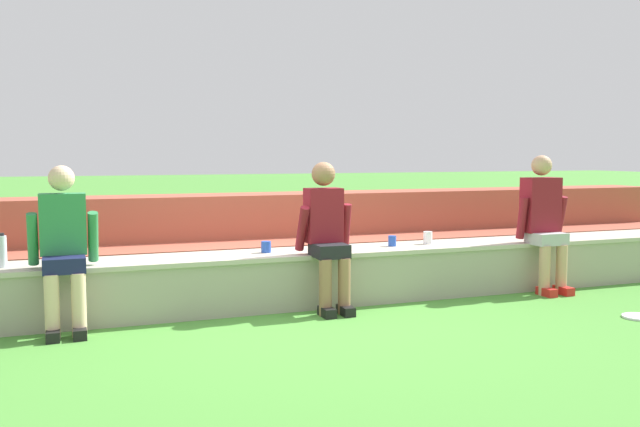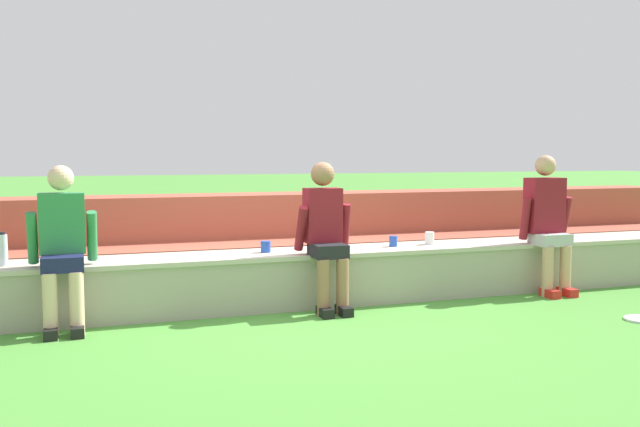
{
  "view_description": "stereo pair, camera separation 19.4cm",
  "coord_description": "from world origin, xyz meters",
  "px_view_note": "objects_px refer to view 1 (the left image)",
  "views": [
    {
      "loc": [
        -1.88,
        -5.68,
        1.4
      ],
      "look_at": [
        0.37,
        0.3,
        0.84
      ],
      "focal_mm": 38.54,
      "sensor_mm": 36.0,
      "label": 1
    },
    {
      "loc": [
        -1.7,
        -5.74,
        1.4
      ],
      "look_at": [
        0.37,
        0.3,
        0.84
      ],
      "focal_mm": 38.54,
      "sensor_mm": 36.0,
      "label": 2
    }
  ],
  "objects_px": {
    "plastic_cup_left_end": "(392,241)",
    "water_bottle_near_left": "(2,251)",
    "person_far_left": "(64,244)",
    "frisbee": "(639,317)",
    "person_center": "(544,219)",
    "person_left_of_center": "(327,232)",
    "plastic_cup_right_end": "(266,247)",
    "plastic_cup_middle": "(428,238)"
  },
  "relations": [
    {
      "from": "plastic_cup_right_end",
      "to": "person_center",
      "type": "bearing_deg",
      "value": -6.73
    },
    {
      "from": "plastic_cup_middle",
      "to": "person_left_of_center",
      "type": "bearing_deg",
      "value": -163.85
    },
    {
      "from": "plastic_cup_left_end",
      "to": "frisbee",
      "type": "distance_m",
      "value": 2.28
    },
    {
      "from": "plastic_cup_left_end",
      "to": "water_bottle_near_left",
      "type": "bearing_deg",
      "value": -179.38
    },
    {
      "from": "person_far_left",
      "to": "water_bottle_near_left",
      "type": "distance_m",
      "value": 0.53
    },
    {
      "from": "water_bottle_near_left",
      "to": "plastic_cup_right_end",
      "type": "relative_size",
      "value": 2.65
    },
    {
      "from": "person_center",
      "to": "plastic_cup_left_end",
      "type": "relative_size",
      "value": 13.53
    },
    {
      "from": "plastic_cup_left_end",
      "to": "plastic_cup_right_end",
      "type": "bearing_deg",
      "value": 179.43
    },
    {
      "from": "plastic_cup_middle",
      "to": "plastic_cup_right_end",
      "type": "bearing_deg",
      "value": -179.58
    },
    {
      "from": "plastic_cup_middle",
      "to": "frisbee",
      "type": "distance_m",
      "value": 2.04
    },
    {
      "from": "person_left_of_center",
      "to": "plastic_cup_middle",
      "type": "xyz_separation_m",
      "value": [
        1.22,
        0.35,
        -0.15
      ]
    },
    {
      "from": "person_left_of_center",
      "to": "plastic_cup_left_end",
      "type": "height_order",
      "value": "person_left_of_center"
    },
    {
      "from": "person_far_left",
      "to": "frisbee",
      "type": "xyz_separation_m",
      "value": [
        4.6,
        -1.25,
        -0.69
      ]
    },
    {
      "from": "person_far_left",
      "to": "plastic_cup_middle",
      "type": "xyz_separation_m",
      "value": [
        3.42,
        0.32,
        -0.14
      ]
    },
    {
      "from": "person_far_left",
      "to": "person_center",
      "type": "height_order",
      "value": "person_center"
    },
    {
      "from": "water_bottle_near_left",
      "to": "plastic_cup_middle",
      "type": "xyz_separation_m",
      "value": [
        3.88,
        0.06,
        -0.07
      ]
    },
    {
      "from": "plastic_cup_right_end",
      "to": "frisbee",
      "type": "bearing_deg",
      "value": -28.6
    },
    {
      "from": "water_bottle_near_left",
      "to": "plastic_cup_middle",
      "type": "bearing_deg",
      "value": 0.93
    },
    {
      "from": "plastic_cup_right_end",
      "to": "frisbee",
      "type": "height_order",
      "value": "plastic_cup_right_end"
    },
    {
      "from": "plastic_cup_middle",
      "to": "plastic_cup_right_end",
      "type": "xyz_separation_m",
      "value": [
        -1.69,
        -0.01,
        -0.01
      ]
    },
    {
      "from": "person_far_left",
      "to": "plastic_cup_left_end",
      "type": "distance_m",
      "value": 3.03
    },
    {
      "from": "person_left_of_center",
      "to": "plastic_cup_right_end",
      "type": "relative_size",
      "value": 12.83
    },
    {
      "from": "person_left_of_center",
      "to": "frisbee",
      "type": "bearing_deg",
      "value": -26.92
    },
    {
      "from": "person_center",
      "to": "plastic_cup_left_end",
      "type": "height_order",
      "value": "person_center"
    },
    {
      "from": "water_bottle_near_left",
      "to": "frisbee",
      "type": "xyz_separation_m",
      "value": [
        5.06,
        -1.51,
        -0.62
      ]
    },
    {
      "from": "person_left_of_center",
      "to": "plastic_cup_left_end",
      "type": "distance_m",
      "value": 0.89
    },
    {
      "from": "person_far_left",
      "to": "frisbee",
      "type": "relative_size",
      "value": 4.74
    },
    {
      "from": "person_far_left",
      "to": "water_bottle_near_left",
      "type": "xyz_separation_m",
      "value": [
        -0.46,
        0.26,
        -0.07
      ]
    },
    {
      "from": "plastic_cup_left_end",
      "to": "plastic_cup_right_end",
      "type": "height_order",
      "value": "plastic_cup_right_end"
    },
    {
      "from": "person_far_left",
      "to": "person_center",
      "type": "xyz_separation_m",
      "value": [
        4.56,
        -0.02,
        0.04
      ]
    },
    {
      "from": "water_bottle_near_left",
      "to": "plastic_cup_right_end",
      "type": "height_order",
      "value": "water_bottle_near_left"
    },
    {
      "from": "plastic_cup_left_end",
      "to": "person_far_left",
      "type": "bearing_deg",
      "value": -174.33
    },
    {
      "from": "person_far_left",
      "to": "plastic_cup_right_end",
      "type": "height_order",
      "value": "person_far_left"
    },
    {
      "from": "person_far_left",
      "to": "person_center",
      "type": "relative_size",
      "value": 0.95
    },
    {
      "from": "person_left_of_center",
      "to": "plastic_cup_right_end",
      "type": "xyz_separation_m",
      "value": [
        -0.46,
        0.34,
        -0.16
      ]
    },
    {
      "from": "person_far_left",
      "to": "frisbee",
      "type": "bearing_deg",
      "value": -15.19
    },
    {
      "from": "person_center",
      "to": "water_bottle_near_left",
      "type": "relative_size",
      "value": 5.05
    },
    {
      "from": "frisbee",
      "to": "person_left_of_center",
      "type": "bearing_deg",
      "value": 153.08
    },
    {
      "from": "person_left_of_center",
      "to": "water_bottle_near_left",
      "type": "bearing_deg",
      "value": 173.74
    },
    {
      "from": "water_bottle_near_left",
      "to": "frisbee",
      "type": "relative_size",
      "value": 0.99
    },
    {
      "from": "plastic_cup_right_end",
      "to": "frisbee",
      "type": "relative_size",
      "value": 0.37
    },
    {
      "from": "water_bottle_near_left",
      "to": "plastic_cup_right_end",
      "type": "xyz_separation_m",
      "value": [
        2.2,
        0.05,
        -0.08
      ]
    }
  ]
}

